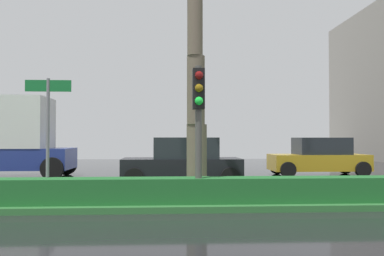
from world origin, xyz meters
TOP-DOWN VIEW (x-y plane):
  - ground_plane at (0.00, 9.00)m, footprint 90.00×42.00m
  - median_strip at (0.00, 8.00)m, footprint 85.50×4.00m
  - median_hedge at (0.00, 6.60)m, footprint 76.50×0.70m
  - traffic_signal_median_right at (4.19, 6.43)m, footprint 0.28×0.43m
  - street_name_sign at (0.56, 6.87)m, footprint 1.10×0.08m
  - car_in_traffic_second at (4.02, 11.78)m, footprint 4.30×2.02m
  - car_in_traffic_third at (10.31, 15.00)m, footprint 4.30×2.02m

SIDE VIEW (x-z plane):
  - ground_plane at x=0.00m, z-range -0.10..0.00m
  - median_strip at x=0.00m, z-range 0.00..0.15m
  - median_hedge at x=0.00m, z-range 0.15..0.75m
  - car_in_traffic_second at x=4.02m, z-range -0.03..1.69m
  - car_in_traffic_third at x=10.31m, z-range -0.03..1.69m
  - street_name_sign at x=0.56m, z-range 0.58..3.58m
  - traffic_signal_median_right at x=4.19m, z-range 0.77..4.04m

